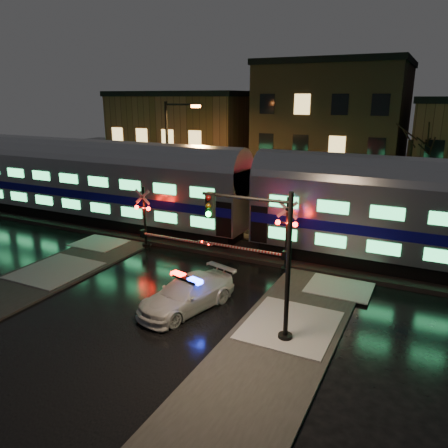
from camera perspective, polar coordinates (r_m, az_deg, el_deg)
The scene contains 12 objects.
ground at distance 23.22m, azimuth -4.50°, elevation -6.54°, with size 120.00×120.00×0.00m, color black.
ballast at distance 27.29m, azimuth 0.87°, elevation -2.67°, with size 90.00×4.20×0.24m, color black.
sidewalk_left at distance 23.26m, azimuth -26.57°, elevation -8.12°, with size 4.00×20.00×0.12m, color #2D2D2D.
sidewalk_right at distance 15.89m, azimuth 5.12°, elevation -18.00°, with size 4.00×20.00×0.12m, color #2D2D2D.
building_left at distance 47.17m, azimuth -4.55°, elevation 10.80°, with size 14.00×10.00×9.00m, color brown.
building_mid at distance 41.93m, azimuth 14.06°, elevation 11.41°, with size 12.00×11.00×11.50m, color brown.
train at distance 25.86m, azimuth 3.64°, elevation 3.75°, with size 51.00×3.12×5.92m.
police_car at distance 19.36m, azimuth -4.87°, elevation -9.10°, with size 3.18×5.19×1.57m.
crossing_signal_right at distance 22.95m, azimuth 7.27°, elevation -2.34°, with size 5.83×0.66×4.12m.
crossing_signal_left at distance 26.70m, azimuth -9.77°, elevation -0.06°, with size 5.41×0.64×3.83m.
traffic_light at distance 16.31m, azimuth 5.29°, elevation -4.95°, with size 3.77×0.69×5.83m.
streetlight at distance 32.91m, azimuth -6.96°, elevation 9.22°, with size 2.90×0.30×8.67m.
Camera 1 is at (11.10, -18.30, 9.00)m, focal length 35.00 mm.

